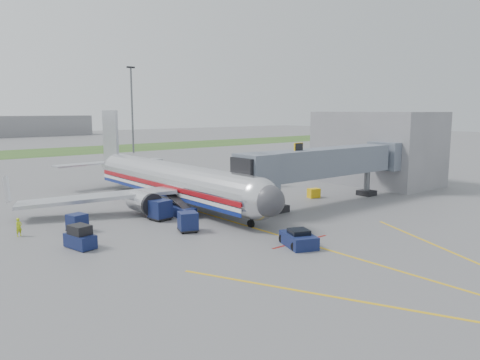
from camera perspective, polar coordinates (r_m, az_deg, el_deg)
ground at (r=40.07m, az=3.20°, el=-6.29°), size 400.00×400.00×0.00m
grass_strip at (r=121.87m, az=-26.65°, el=2.80°), size 300.00×25.00×0.01m
apron_markings at (r=35.17m, az=11.44°, el=-8.57°), size 21.52×50.00×0.01m
airliner at (r=51.60m, az=-8.25°, el=-0.03°), size 32.10×35.67×10.25m
jet_bridge at (r=51.80m, az=10.06°, el=2.00°), size 25.30×4.00×6.90m
terminal at (r=68.33m, az=16.33°, el=3.79°), size 10.00×16.00×10.00m
light_mast_right at (r=115.53m, az=-13.02°, el=8.58°), size 2.00×0.44×20.40m
pushback_tug at (r=35.97m, az=7.17°, el=-7.17°), size 2.95×3.64×1.32m
baggage_tug at (r=37.17m, az=-18.91°, el=-6.69°), size 1.83×2.74×1.76m
baggage_cart_a at (r=40.06m, az=-6.37°, el=-5.07°), size 1.99×1.99×1.69m
baggage_cart_b at (r=44.62m, az=-9.72°, el=-3.60°), size 1.99×1.99×1.89m
baggage_cart_c at (r=42.11m, az=-19.24°, el=-4.94°), size 1.73×1.73×1.53m
belt_loader at (r=46.11m, az=-7.37°, el=-3.67°), size 1.53×4.59×2.23m
ground_power_cart at (r=55.82m, az=8.98°, el=-1.59°), size 1.52×1.17×1.09m
ramp_worker at (r=42.43m, az=-25.36°, el=-5.21°), size 0.65×0.55×1.53m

